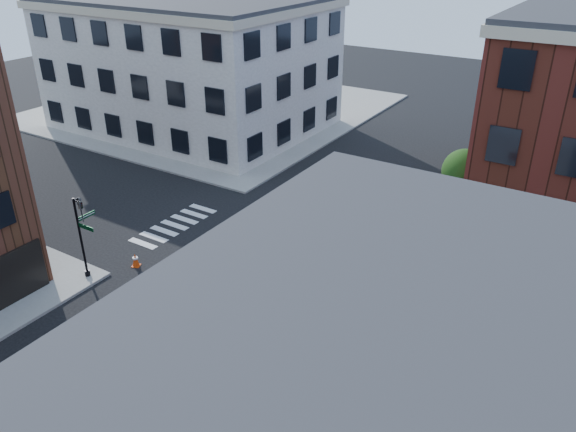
% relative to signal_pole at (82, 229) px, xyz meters
% --- Properties ---
extents(ground, '(120.00, 120.00, 0.00)m').
position_rel_signal_pole_xyz_m(ground, '(6.72, 6.68, -2.86)').
color(ground, black).
rests_on(ground, ground).
extents(sidewalk_nw, '(30.00, 30.00, 0.15)m').
position_rel_signal_pole_xyz_m(sidewalk_nw, '(-14.28, 27.68, -2.78)').
color(sidewalk_nw, gray).
rests_on(sidewalk_nw, ground).
extents(building_nw, '(22.00, 16.00, 11.00)m').
position_rel_signal_pole_xyz_m(building_nw, '(-12.28, 22.68, 2.64)').
color(building_nw, beige).
rests_on(building_nw, ground).
extents(tree_near, '(2.69, 2.69, 4.49)m').
position_rel_signal_pole_xyz_m(tree_near, '(14.28, 16.65, 0.30)').
color(tree_near, black).
rests_on(tree_near, ground).
extents(tree_far, '(2.43, 2.43, 4.07)m').
position_rel_signal_pole_xyz_m(tree_far, '(14.28, 22.65, 0.02)').
color(tree_far, black).
rests_on(tree_far, ground).
extents(signal_pole, '(1.29, 1.24, 4.60)m').
position_rel_signal_pole_xyz_m(signal_pole, '(0.00, 0.00, 0.00)').
color(signal_pole, black).
rests_on(signal_pole, ground).
extents(box_truck, '(8.18, 3.39, 3.61)m').
position_rel_signal_pole_xyz_m(box_truck, '(15.86, 3.70, -0.98)').
color(box_truck, white).
rests_on(box_truck, ground).
extents(traffic_cone, '(0.56, 0.56, 0.78)m').
position_rel_signal_pole_xyz_m(traffic_cone, '(1.20, 2.04, -2.48)').
color(traffic_cone, '#E43F0A').
rests_on(traffic_cone, ground).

